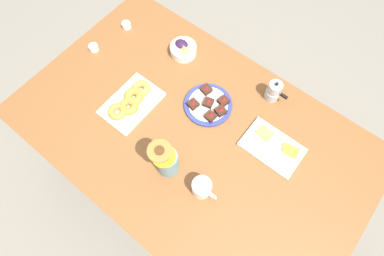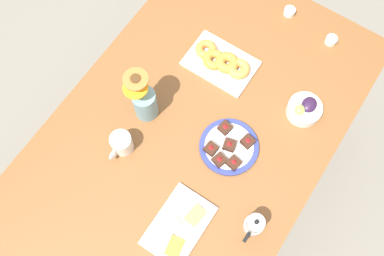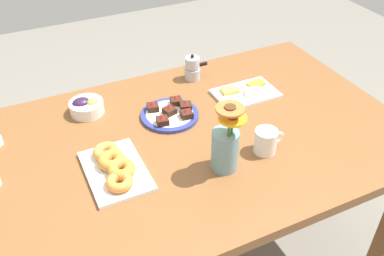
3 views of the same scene
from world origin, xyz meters
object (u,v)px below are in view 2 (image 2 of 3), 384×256
(coffee_mug, at_px, (122,143))
(croissant_platter, at_px, (222,62))
(jam_cup_honey, at_px, (290,11))
(flower_vase, at_px, (144,102))
(dining_table, at_px, (192,139))
(cheese_platter, at_px, (179,226))
(jam_cup_berry, at_px, (331,40))
(moka_pot, at_px, (254,225))
(grape_bowl, at_px, (305,109))
(dessert_plate, at_px, (229,147))

(coffee_mug, height_order, croissant_platter, coffee_mug)
(croissant_platter, xyz_separation_m, jam_cup_honey, (-0.37, 0.11, -0.01))
(croissant_platter, bearing_deg, flower_vase, -21.62)
(dining_table, relative_size, cheese_platter, 6.15)
(cheese_platter, distance_m, flower_vase, 0.47)
(jam_cup_honey, xyz_separation_m, jam_cup_berry, (0.03, 0.21, 0.00))
(coffee_mug, xyz_separation_m, flower_vase, (-0.17, -0.01, 0.05))
(cheese_platter, relative_size, croissant_platter, 0.93)
(dining_table, xyz_separation_m, jam_cup_berry, (-0.66, 0.26, 0.10))
(dining_table, height_order, cheese_platter, cheese_platter)
(cheese_platter, height_order, jam_cup_berry, cheese_platter)
(moka_pot, bearing_deg, coffee_mug, -88.53)
(grape_bowl, relative_size, flower_vase, 0.51)
(cheese_platter, relative_size, flower_vase, 1.00)
(dining_table, bearing_deg, dessert_plate, 98.21)
(coffee_mug, height_order, dessert_plate, coffee_mug)
(jam_cup_honey, bearing_deg, jam_cup_berry, 82.44)
(jam_cup_honey, bearing_deg, dessert_plate, 8.87)
(jam_cup_honey, height_order, flower_vase, flower_vase)
(dining_table, xyz_separation_m, coffee_mug, (0.20, -0.18, 0.13))
(grape_bowl, height_order, jam_cup_honey, grape_bowl)
(dining_table, distance_m, grape_bowl, 0.46)
(jam_cup_berry, height_order, flower_vase, flower_vase)
(jam_cup_honey, distance_m, jam_cup_berry, 0.22)
(grape_bowl, bearing_deg, moka_pot, 7.01)
(dining_table, height_order, coffee_mug, coffee_mug)
(dessert_plate, height_order, flower_vase, flower_vase)
(dessert_plate, bearing_deg, flower_vase, -82.02)
(croissant_platter, bearing_deg, moka_pot, 41.71)
(dining_table, relative_size, moka_pot, 13.45)
(coffee_mug, bearing_deg, flower_vase, -175.68)
(jam_cup_honey, xyz_separation_m, flower_vase, (0.71, -0.25, 0.08))
(grape_bowl, bearing_deg, flower_vase, -56.81)
(dining_table, xyz_separation_m, flower_vase, (0.03, -0.20, 0.18))
(jam_cup_honey, relative_size, flower_vase, 0.18)
(croissant_platter, bearing_deg, dining_table, 11.29)
(jam_cup_berry, bearing_deg, flower_vase, -33.94)
(coffee_mug, bearing_deg, dessert_plate, 123.12)
(dessert_plate, bearing_deg, croissant_platter, -143.51)
(grape_bowl, xyz_separation_m, jam_cup_honey, (-0.37, -0.27, -0.01))
(jam_cup_berry, bearing_deg, jam_cup_honey, -97.56)
(jam_cup_honey, relative_size, dessert_plate, 0.21)
(dining_table, xyz_separation_m, cheese_platter, (0.33, 0.16, 0.10))
(grape_bowl, height_order, croissant_platter, grape_bowl)
(grape_bowl, bearing_deg, coffee_mug, -44.71)
(cheese_platter, distance_m, dessert_plate, 0.35)
(moka_pot, bearing_deg, flower_vase, -105.16)
(grape_bowl, xyz_separation_m, croissant_platter, (-0.00, -0.38, -0.01))
(dining_table, distance_m, coffee_mug, 0.30)
(coffee_mug, xyz_separation_m, croissant_platter, (-0.51, 0.12, -0.02))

